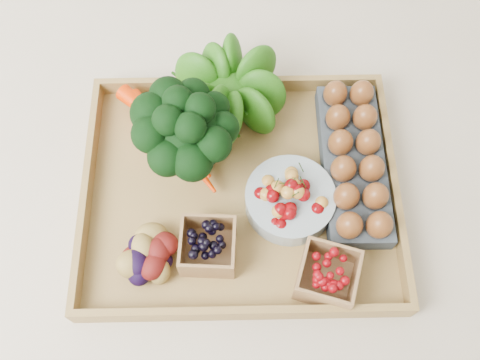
{
  "coord_description": "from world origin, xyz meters",
  "views": [
    {
      "loc": [
        -0.01,
        -0.4,
        0.88
      ],
      "look_at": [
        0.0,
        0.0,
        0.06
      ],
      "focal_mm": 40.0,
      "sensor_mm": 36.0,
      "label": 1
    }
  ],
  "objects_px": {
    "egg_carton": "(352,164)",
    "tray": "(240,193)",
    "broccoli": "(189,145)",
    "cherry_bowl": "(290,200)"
  },
  "relations": [
    {
      "from": "egg_carton",
      "to": "broccoli",
      "type": "bearing_deg",
      "value": 177.23
    },
    {
      "from": "tray",
      "to": "cherry_bowl",
      "type": "xyz_separation_m",
      "value": [
        0.09,
        -0.03,
        0.03
      ]
    },
    {
      "from": "egg_carton",
      "to": "tray",
      "type": "bearing_deg",
      "value": -168.05
    },
    {
      "from": "cherry_bowl",
      "to": "broccoli",
      "type": "bearing_deg",
      "value": 153.61
    },
    {
      "from": "tray",
      "to": "broccoli",
      "type": "bearing_deg",
      "value": 146.37
    },
    {
      "from": "tray",
      "to": "egg_carton",
      "type": "relative_size",
      "value": 1.77
    },
    {
      "from": "tray",
      "to": "broccoli",
      "type": "relative_size",
      "value": 3.11
    },
    {
      "from": "broccoli",
      "to": "cherry_bowl",
      "type": "bearing_deg",
      "value": -26.39
    },
    {
      "from": "tray",
      "to": "egg_carton",
      "type": "bearing_deg",
      "value": 11.64
    },
    {
      "from": "cherry_bowl",
      "to": "egg_carton",
      "type": "height_order",
      "value": "cherry_bowl"
    }
  ]
}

